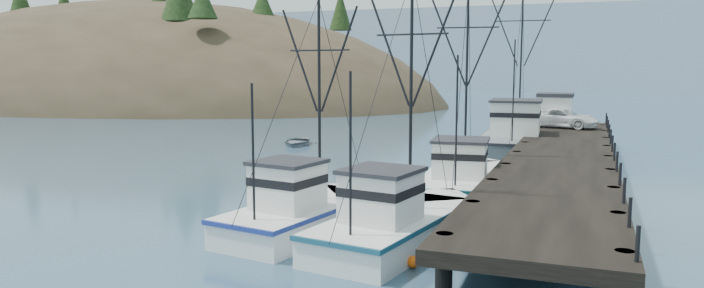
# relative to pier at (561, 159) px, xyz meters

# --- Properties ---
(ground) EXTENTS (400.00, 400.00, 0.00)m
(ground) POSITION_rel_pier_xyz_m (-14.00, -16.00, -1.69)
(ground) COLOR #30506A
(ground) RESTS_ON ground
(pier) EXTENTS (6.00, 44.00, 2.00)m
(pier) POSITION_rel_pier_xyz_m (0.00, 0.00, 0.00)
(pier) COLOR black
(pier) RESTS_ON ground
(headland) EXTENTS (134.80, 78.00, 51.00)m
(headland) POSITION_rel_pier_xyz_m (-88.95, 62.61, -6.24)
(headland) COLOR #382D1E
(headland) RESTS_ON ground
(distant_ridge) EXTENTS (360.00, 40.00, 26.00)m
(distant_ridge) POSITION_rel_pier_xyz_m (-4.00, 154.00, -1.69)
(distant_ridge) COLOR #9EB2C6
(distant_ridge) RESTS_ON ground
(distant_ridge_far) EXTENTS (180.00, 25.00, 18.00)m
(distant_ridge_far) POSITION_rel_pier_xyz_m (-54.00, 169.00, -1.69)
(distant_ridge_far) COLOR silver
(distant_ridge_far) RESTS_ON ground
(moored_sailboats) EXTENTS (19.75, 14.51, 6.35)m
(moored_sailboats) POSITION_rel_pier_xyz_m (-47.36, 43.02, -1.36)
(moored_sailboats) COLOR white
(moored_sailboats) RESTS_ON ground
(trawler_near) EXTENTS (5.14, 11.15, 11.24)m
(trawler_near) POSITION_rel_pier_xyz_m (-5.62, -14.88, -0.87)
(trawler_near) COLOR white
(trawler_near) RESTS_ON ground
(trawler_mid) EXTENTS (4.98, 10.49, 10.44)m
(trawler_mid) POSITION_rel_pier_xyz_m (-9.92, -14.40, -0.87)
(trawler_mid) COLOR white
(trawler_mid) RESTS_ON ground
(trawler_far) EXTENTS (5.01, 12.32, 12.39)m
(trawler_far) POSITION_rel_pier_xyz_m (-5.10, -3.98, -0.87)
(trawler_far) COLOR white
(trawler_far) RESTS_ON ground
(work_vessel) EXTENTS (5.76, 17.13, 14.11)m
(work_vessel) POSITION_rel_pier_xyz_m (-3.91, 12.57, -0.46)
(work_vessel) COLOR slate
(work_vessel) RESTS_ON ground
(pier_shed) EXTENTS (3.00, 3.20, 2.80)m
(pier_shed) POSITION_rel_pier_xyz_m (-1.37, 18.00, 1.73)
(pier_shed) COLOR silver
(pier_shed) RESTS_ON pier
(pickup_truck) EXTENTS (6.22, 4.07, 1.59)m
(pickup_truck) POSITION_rel_pier_xyz_m (-0.62, 16.15, 1.10)
(pickup_truck) COLOR white
(pickup_truck) RESTS_ON pier
(motorboat) EXTENTS (4.31, 5.31, 0.97)m
(motorboat) POSITION_rel_pier_xyz_m (-23.24, 11.94, -1.69)
(motorboat) COLOR slate
(motorboat) RESTS_ON ground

